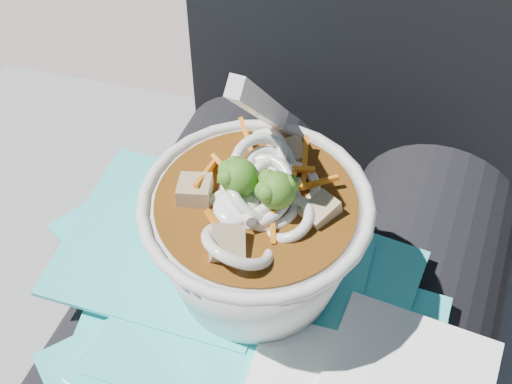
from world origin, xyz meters
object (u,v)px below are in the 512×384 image
(udon_bowl, at_px, (256,231))
(stone_ledge, at_px, (305,381))
(lap, at_px, (270,364))
(person_body, at_px, (305,269))
(plastic_bag, at_px, (231,315))

(udon_bowl, bearing_deg, stone_ledge, 81.90)
(udon_bowl, bearing_deg, lap, -40.59)
(lap, bearing_deg, udon_bowl, 139.41)
(stone_ledge, xyz_separation_m, udon_bowl, (-0.02, -0.13, 0.48))
(person_body, xyz_separation_m, udon_bowl, (-0.02, -0.08, 0.14))
(stone_ledge, height_order, person_body, person_body)
(plastic_bag, distance_m, udon_bowl, 0.08)
(person_body, bearing_deg, stone_ledge, 90.00)
(lap, height_order, person_body, person_body)
(udon_bowl, bearing_deg, person_body, 75.94)
(stone_ledge, height_order, plastic_bag, plastic_bag)
(stone_ledge, distance_m, person_body, 0.34)
(lap, xyz_separation_m, udon_bowl, (-0.02, 0.02, 0.16))
(person_body, height_order, plastic_bag, person_body)
(lap, bearing_deg, person_body, 90.00)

